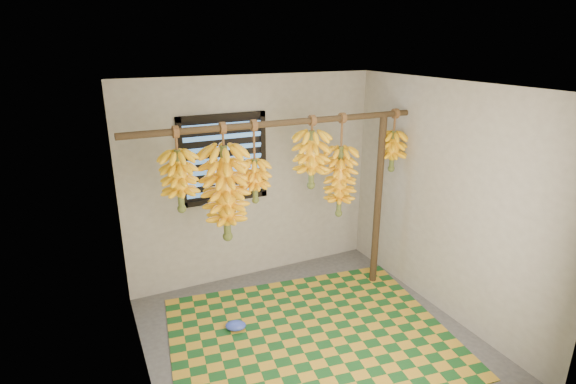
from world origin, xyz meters
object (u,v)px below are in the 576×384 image
woven_mat (311,335)px  banana_bunch_b (226,193)px  banana_bunch_f (392,151)px  support_post (378,203)px  banana_bunch_a (180,181)px  banana_bunch_d (311,159)px  plastic_bag (236,326)px  banana_bunch_c (255,181)px  banana_bunch_e (340,181)px

woven_mat → banana_bunch_b: size_ratio=2.34×
banana_bunch_b → banana_bunch_f: (1.93, 0.00, 0.21)m
support_post → banana_bunch_f: banana_bunch_f is taller
woven_mat → banana_bunch_f: size_ratio=3.88×
support_post → banana_bunch_b: 1.82m
woven_mat → banana_bunch_a: (-1.03, 0.62, 1.55)m
banana_bunch_d → support_post: bearing=0.0°
woven_mat → banana_bunch_b: bearing=134.2°
woven_mat → plastic_bag: 0.75m
banana_bunch_c → banana_bunch_f: 1.64m
banana_bunch_d → banana_bunch_e: (0.35, 0.00, -0.28)m
banana_bunch_d → banana_bunch_f: bearing=0.0°
banana_bunch_e → banana_bunch_c: bearing=-180.0°
banana_bunch_c → plastic_bag: bearing=-146.1°
banana_bunch_d → banana_bunch_e: same height
plastic_bag → banana_bunch_d: banana_bunch_d is taller
woven_mat → banana_bunch_f: (1.33, 0.62, 1.58)m
banana_bunch_d → banana_bunch_f: size_ratio=1.08×
woven_mat → plastic_bag: size_ratio=12.76×
banana_bunch_f → woven_mat: bearing=-154.9°
banana_bunch_b → banana_bunch_d: bearing=0.0°
woven_mat → banana_bunch_b: 1.62m
banana_bunch_e → banana_bunch_a: bearing=-180.0°
plastic_bag → banana_bunch_e: (1.29, 0.22, 1.27)m
banana_bunch_d → banana_bunch_f: 1.02m
banana_bunch_a → banana_bunch_b: same height
banana_bunch_e → banana_bunch_f: same height
woven_mat → support_post: bearing=27.8°
banana_bunch_e → banana_bunch_f: 0.72m
banana_bunch_a → woven_mat: bearing=-31.2°
woven_mat → plastic_bag: bearing=147.8°
banana_bunch_a → banana_bunch_c: bearing=0.0°
support_post → banana_bunch_a: bearing=180.0°
banana_bunch_b → banana_bunch_e: same height
support_post → banana_bunch_a: 2.27m
woven_mat → banana_bunch_f: 2.16m
banana_bunch_b → banana_bunch_e: size_ratio=1.02×
banana_bunch_d → banana_bunch_e: size_ratio=0.67×
woven_mat → banana_bunch_d: (0.31, 0.62, 1.60)m
banana_bunch_b → banana_bunch_d: 0.95m
banana_bunch_c → banana_bunch_e: 0.97m
woven_mat → banana_bunch_c: size_ratio=3.30×
woven_mat → banana_bunch_b: banana_bunch_b is taller
banana_bunch_a → banana_bunch_c: size_ratio=0.97×
support_post → banana_bunch_a: size_ratio=2.56×
banana_bunch_c → banana_bunch_d: (0.62, 0.00, 0.14)m
plastic_bag → banana_bunch_a: size_ratio=0.27×
plastic_bag → banana_bunch_d: bearing=13.2°
plastic_bag → banana_bunch_b: (0.03, 0.22, 1.32)m
woven_mat → banana_bunch_e: banana_bunch_e is taller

